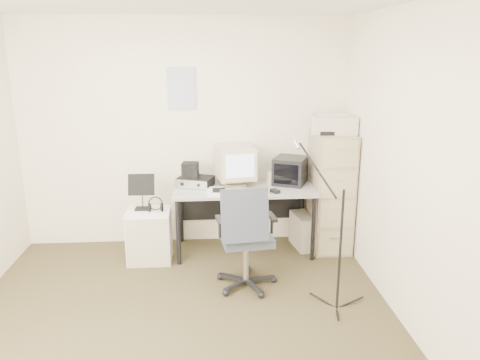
{
  "coord_description": "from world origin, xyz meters",
  "views": [
    {
      "loc": [
        0.25,
        -3.33,
        2.15
      ],
      "look_at": [
        0.55,
        0.95,
        0.95
      ],
      "focal_mm": 35.0,
      "sensor_mm": 36.0,
      "label": 1
    }
  ],
  "objects": [
    {
      "name": "floor",
      "position": [
        0.0,
        0.0,
        -0.01
      ],
      "size": [
        3.6,
        3.6,
        0.01
      ],
      "primitive_type": "cube",
      "color": "#3D361E",
      "rests_on": "ground"
    },
    {
      "name": "filing_cabinet",
      "position": [
        1.58,
        1.48,
        0.65
      ],
      "size": [
        0.4,
        0.6,
        1.3
      ],
      "primitive_type": "cube",
      "color": "beige",
      "rests_on": "floor"
    },
    {
      "name": "wall_front",
      "position": [
        0.0,
        -1.8,
        1.25
      ],
      "size": [
        3.6,
        0.02,
        2.5
      ],
      "primitive_type": "cube",
      "color": "#FEF1CC",
      "rests_on": "ground"
    },
    {
      "name": "office_chair",
      "position": [
        0.58,
        0.64,
        0.51
      ],
      "size": [
        0.65,
        0.65,
        1.01
      ],
      "primitive_type": "cube",
      "rotation": [
        0.0,
        0.0,
        0.13
      ],
      "color": "#3D434C",
      "rests_on": "floor"
    },
    {
      "name": "desk",
      "position": [
        0.63,
        1.45,
        0.36
      ],
      "size": [
        1.5,
        0.7,
        0.73
      ],
      "primitive_type": "cube",
      "color": "#9E9E9E",
      "rests_on": "floor"
    },
    {
      "name": "wall_right",
      "position": [
        1.8,
        0.0,
        1.25
      ],
      "size": [
        0.02,
        3.6,
        2.5
      ],
      "primitive_type": "cube",
      "color": "#FEF1CC",
      "rests_on": "ground"
    },
    {
      "name": "wall_calendar",
      "position": [
        -0.02,
        1.79,
        1.75
      ],
      "size": [
        0.3,
        0.02,
        0.44
      ],
      "primitive_type": "cube",
      "color": "white",
      "rests_on": "wall_back"
    },
    {
      "name": "radio_speaker",
      "position": [
        0.06,
        1.49,
        0.92
      ],
      "size": [
        0.18,
        0.18,
        0.17
      ],
      "primitive_type": "cube",
      "rotation": [
        0.0,
        0.0,
        -0.12
      ],
      "color": "black",
      "rests_on": "radio_receiver"
    },
    {
      "name": "mic_stand",
      "position": [
        1.33,
        0.19,
        0.7
      ],
      "size": [
        0.03,
        0.03,
        1.39
      ],
      "primitive_type": "cylinder",
      "rotation": [
        0.0,
        0.0,
        1.91
      ],
      "color": "black",
      "rests_on": "floor"
    },
    {
      "name": "mouse",
      "position": [
        0.93,
        1.23,
        0.75
      ],
      "size": [
        0.1,
        0.12,
        0.03
      ],
      "primitive_type": "cube",
      "rotation": [
        0.0,
        0.0,
        0.43
      ],
      "color": "black",
      "rests_on": "desk"
    },
    {
      "name": "crt_monitor",
      "position": [
        0.54,
        1.54,
        0.94
      ],
      "size": [
        0.45,
        0.47,
        0.43
      ],
      "primitive_type": "cube",
      "rotation": [
        0.0,
        0.0,
        0.18
      ],
      "color": "#B6B2AC",
      "rests_on": "desk"
    },
    {
      "name": "wall_back",
      "position": [
        0.0,
        1.8,
        1.25
      ],
      "size": [
        3.6,
        0.02,
        2.5
      ],
      "primitive_type": "cube",
      "color": "#FEF1CC",
      "rests_on": "ground"
    },
    {
      "name": "music_stand",
      "position": [
        -0.43,
        1.31,
        0.75
      ],
      "size": [
        0.29,
        0.21,
        0.39
      ],
      "primitive_type": "cube",
      "rotation": [
        0.0,
        0.0,
        0.28
      ],
      "color": "black",
      "rests_on": "side_cart"
    },
    {
      "name": "desk_speaker",
      "position": [
        0.93,
        1.52,
        0.8
      ],
      "size": [
        0.1,
        0.1,
        0.15
      ],
      "primitive_type": "cube",
      "rotation": [
        0.0,
        0.0,
        0.23
      ],
      "color": "beige",
      "rests_on": "desk"
    },
    {
      "name": "papers",
      "position": [
        0.34,
        1.27,
        0.74
      ],
      "size": [
        0.23,
        0.31,
        0.02
      ],
      "primitive_type": "cube",
      "rotation": [
        0.0,
        0.0,
        0.01
      ],
      "color": "white",
      "rests_on": "desk"
    },
    {
      "name": "radio_receiver",
      "position": [
        0.11,
        1.53,
        0.78
      ],
      "size": [
        0.42,
        0.36,
        0.1
      ],
      "primitive_type": "cube",
      "rotation": [
        0.0,
        0.0,
        -0.34
      ],
      "color": "black",
      "rests_on": "desk"
    },
    {
      "name": "pc_tower",
      "position": [
        1.29,
        1.5,
        0.19
      ],
      "size": [
        0.24,
        0.43,
        0.38
      ],
      "primitive_type": "cube",
      "rotation": [
        0.0,
        0.0,
        0.16
      ],
      "color": "#B6B2AC",
      "rests_on": "floor"
    },
    {
      "name": "keyboard",
      "position": [
        0.64,
        1.26,
        0.74
      ],
      "size": [
        0.5,
        0.24,
        0.03
      ],
      "primitive_type": "cube",
      "rotation": [
        0.0,
        0.0,
        -0.15
      ],
      "color": "#B6B2AC",
      "rests_on": "desk"
    },
    {
      "name": "crt_tv",
      "position": [
        1.14,
        1.56,
        0.88
      ],
      "size": [
        0.44,
        0.45,
        0.29
      ],
      "primitive_type": "cube",
      "rotation": [
        0.0,
        0.0,
        -0.43
      ],
      "color": "black",
      "rests_on": "desk"
    },
    {
      "name": "headphones",
      "position": [
        -0.29,
        1.24,
        0.61
      ],
      "size": [
        0.2,
        0.2,
        0.03
      ],
      "primitive_type": "torus",
      "rotation": [
        0.0,
        0.0,
        0.21
      ],
      "color": "black",
      "rests_on": "side_cart"
    },
    {
      "name": "printer",
      "position": [
        1.58,
        1.48,
        1.39
      ],
      "size": [
        0.53,
        0.41,
        0.18
      ],
      "primitive_type": "cube",
      "rotation": [
        0.0,
        0.0,
        -0.2
      ],
      "color": "#B6B2AC",
      "rests_on": "filing_cabinet"
    },
    {
      "name": "side_cart",
      "position": [
        -0.38,
        1.26,
        0.28
      ],
      "size": [
        0.45,
        0.36,
        0.55
      ],
      "primitive_type": "cube",
      "rotation": [
        0.0,
        0.0,
        0.0
      ],
      "color": "white",
      "rests_on": "floor"
    }
  ]
}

